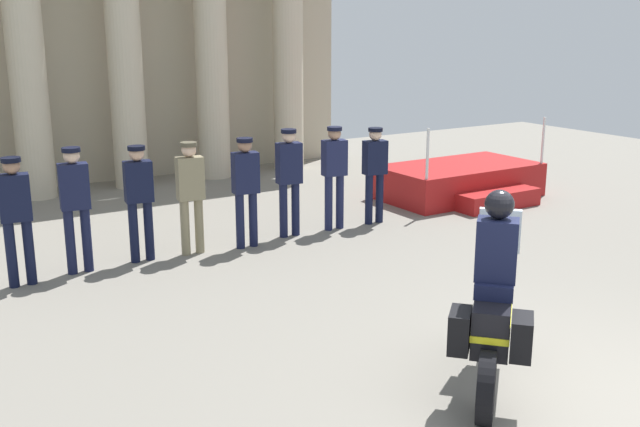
# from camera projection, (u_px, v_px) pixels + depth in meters

# --- Properties ---
(ground_plane) EXTENTS (28.22, 28.22, 0.00)m
(ground_plane) POSITION_uv_depth(u_px,v_px,m) (597.00, 403.00, 6.71)
(ground_plane) COLOR gray
(colonnade_backdrop) EXTENTS (10.86, 1.54, 6.30)m
(colonnade_backdrop) POSITION_uv_depth(u_px,v_px,m) (115.00, 26.00, 15.15)
(colonnade_backdrop) COLOR #B6AB91
(colonnade_backdrop) RESTS_ON ground_plane
(reviewing_stand) EXTENTS (3.06, 2.17, 1.54)m
(reviewing_stand) POSITION_uv_depth(u_px,v_px,m) (461.00, 182.00, 14.47)
(reviewing_stand) COLOR #A51919
(reviewing_stand) RESTS_ON ground_plane
(officer_in_row_0) EXTENTS (0.41, 0.27, 1.68)m
(officer_in_row_0) POSITION_uv_depth(u_px,v_px,m) (16.00, 211.00, 9.46)
(officer_in_row_0) COLOR black
(officer_in_row_0) RESTS_ON ground_plane
(officer_in_row_1) EXTENTS (0.41, 0.27, 1.72)m
(officer_in_row_1) POSITION_uv_depth(u_px,v_px,m) (75.00, 200.00, 9.96)
(officer_in_row_1) COLOR #141938
(officer_in_row_1) RESTS_ON ground_plane
(officer_in_row_2) EXTENTS (0.41, 0.27, 1.66)m
(officer_in_row_2) POSITION_uv_depth(u_px,v_px,m) (139.00, 194.00, 10.46)
(officer_in_row_2) COLOR black
(officer_in_row_2) RESTS_ON ground_plane
(officer_in_row_3) EXTENTS (0.41, 0.27, 1.66)m
(officer_in_row_3) POSITION_uv_depth(u_px,v_px,m) (191.00, 189.00, 10.79)
(officer_in_row_3) COLOR #847A5B
(officer_in_row_3) RESTS_ON ground_plane
(officer_in_row_4) EXTENTS (0.41, 0.27, 1.67)m
(officer_in_row_4) POSITION_uv_depth(u_px,v_px,m) (246.00, 184.00, 11.11)
(officer_in_row_4) COLOR #141938
(officer_in_row_4) RESTS_ON ground_plane
(officer_in_row_5) EXTENTS (0.41, 0.27, 1.71)m
(officer_in_row_5) POSITION_uv_depth(u_px,v_px,m) (289.00, 174.00, 11.69)
(officer_in_row_5) COLOR #141938
(officer_in_row_5) RESTS_ON ground_plane
(officer_in_row_6) EXTENTS (0.41, 0.27, 1.69)m
(officer_in_row_6) POSITION_uv_depth(u_px,v_px,m) (334.00, 169.00, 12.10)
(officer_in_row_6) COLOR #191E42
(officer_in_row_6) RESTS_ON ground_plane
(officer_in_row_7) EXTENTS (0.41, 0.27, 1.62)m
(officer_in_row_7) POSITION_uv_depth(u_px,v_px,m) (375.00, 167.00, 12.48)
(officer_in_row_7) COLOR black
(officer_in_row_7) RESTS_ON ground_plane
(motorcycle_with_rider) EXTENTS (1.62, 1.50, 1.90)m
(motorcycle_with_rider) POSITION_uv_depth(u_px,v_px,m) (493.00, 308.00, 6.81)
(motorcycle_with_rider) COLOR black
(motorcycle_with_rider) RESTS_ON ground_plane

